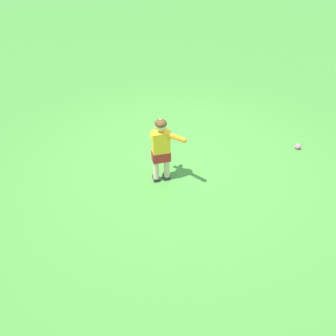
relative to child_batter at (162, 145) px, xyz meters
name	(u,v)px	position (x,y,z in m)	size (l,w,h in m)	color
ground_plane	(183,162)	(-0.48, -0.31, -0.65)	(40.00, 40.00, 0.00)	#479338
child_batter	(162,145)	(0.00, 0.00, 0.00)	(0.44, 0.58, 1.08)	#232328
play_ball_by_bucket	(298,146)	(-2.56, 0.03, -0.60)	(0.10, 0.10, 0.10)	pink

